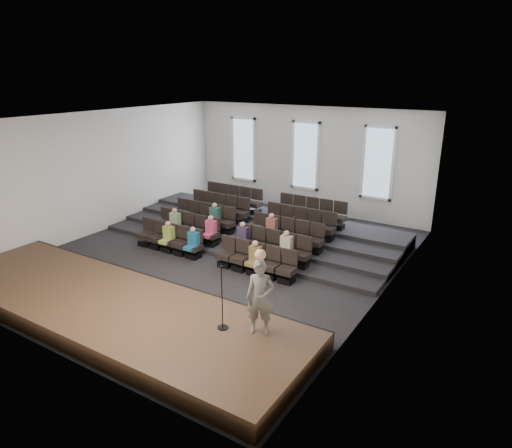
{
  "coord_description": "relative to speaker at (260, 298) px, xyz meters",
  "views": [
    {
      "loc": [
        9.39,
        -12.46,
        6.48
      ],
      "look_at": [
        1.28,
        0.5,
        1.35
      ],
      "focal_mm": 32.0,
      "sensor_mm": 36.0,
      "label": 1
    }
  ],
  "objects": [
    {
      "name": "wall_right",
      "position": [
        1.64,
        4.26,
        1.07
      ],
      "size": [
        0.04,
        14.0,
        5.0
      ],
      "primitive_type": "cube",
      "color": "silver",
      "rests_on": "ground"
    },
    {
      "name": "ceiling",
      "position": [
        -4.38,
        4.26,
        3.58
      ],
      "size": [
        12.0,
        14.0,
        0.02
      ],
      "primitive_type": "cube",
      "color": "white",
      "rests_on": "ground"
    },
    {
      "name": "windows",
      "position": [
        -4.38,
        11.21,
        1.27
      ],
      "size": [
        8.44,
        0.1,
        3.24
      ],
      "color": "white",
      "rests_on": "wall_back"
    },
    {
      "name": "stage_lip",
      "position": [
        -4.38,
        0.93,
        -1.18
      ],
      "size": [
        11.8,
        0.06,
        0.52
      ],
      "primitive_type": "cube",
      "color": "black",
      "rests_on": "ground"
    },
    {
      "name": "wall_left",
      "position": [
        -10.4,
        4.26,
        1.07
      ],
      "size": [
        0.04,
        14.0,
        5.0
      ],
      "primitive_type": "cube",
      "color": "silver",
      "rests_on": "ground"
    },
    {
      "name": "risers",
      "position": [
        -4.38,
        7.43,
        -1.23
      ],
      "size": [
        11.8,
        4.8,
        0.6
      ],
      "color": "black",
      "rests_on": "ground"
    },
    {
      "name": "mic_stand",
      "position": [
        -0.88,
        -0.33,
        -0.43
      ],
      "size": [
        0.28,
        0.28,
        1.67
      ],
      "color": "black",
      "rests_on": "stage"
    },
    {
      "name": "audience",
      "position": [
        -4.46,
        4.6,
        -0.62
      ],
      "size": [
        5.45,
        2.64,
        1.1
      ],
      "color": "#94AF46",
      "rests_on": "seating_rows"
    },
    {
      "name": "speaker",
      "position": [
        0.0,
        0.0,
        0.0
      ],
      "size": [
        0.8,
        0.68,
        1.86
      ],
      "primitive_type": "imported",
      "rotation": [
        0.0,
        0.0,
        0.41
      ],
      "color": "#5B5956",
      "rests_on": "stage"
    },
    {
      "name": "wall_back",
      "position": [
        -4.38,
        11.28,
        1.07
      ],
      "size": [
        12.0,
        0.04,
        5.0
      ],
      "primitive_type": "cube",
      "color": "silver",
      "rests_on": "ground"
    },
    {
      "name": "wall_front",
      "position": [
        -4.38,
        -2.76,
        1.07
      ],
      "size": [
        12.0,
        0.04,
        5.0
      ],
      "primitive_type": "cube",
      "color": "silver",
      "rests_on": "ground"
    },
    {
      "name": "ground",
      "position": [
        -4.38,
        4.26,
        -1.43
      ],
      "size": [
        14.0,
        14.0,
        0.0
      ],
      "primitive_type": "plane",
      "color": "black",
      "rests_on": "ground"
    },
    {
      "name": "seating_rows",
      "position": [
        -4.38,
        5.8,
        -0.75
      ],
      "size": [
        6.8,
        4.7,
        1.67
      ],
      "color": "black",
      "rests_on": "ground"
    },
    {
      "name": "stage",
      "position": [
        -4.38,
        -0.84,
        -1.18
      ],
      "size": [
        11.8,
        3.6,
        0.5
      ],
      "primitive_type": "cube",
      "color": "#432B1C",
      "rests_on": "ground"
    }
  ]
}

